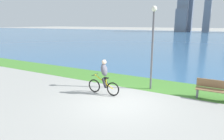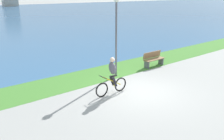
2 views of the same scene
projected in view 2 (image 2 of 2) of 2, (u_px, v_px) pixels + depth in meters
name	position (u px, v px, depth m)	size (l,w,h in m)	color
ground_plane	(139.00, 92.00, 11.10)	(300.00, 300.00, 0.00)	#9E9E99
grass_strip_bayside	(99.00, 74.00, 13.50)	(120.00, 2.41, 0.01)	#478433
cyclist_lead	(112.00, 76.00, 10.63)	(1.72, 0.52, 1.70)	black
bench_near_path	(153.00, 59.00, 14.85)	(1.50, 0.47, 0.90)	olive
lamppost_tall	(116.00, 26.00, 12.46)	(0.28, 0.28, 4.19)	#595960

